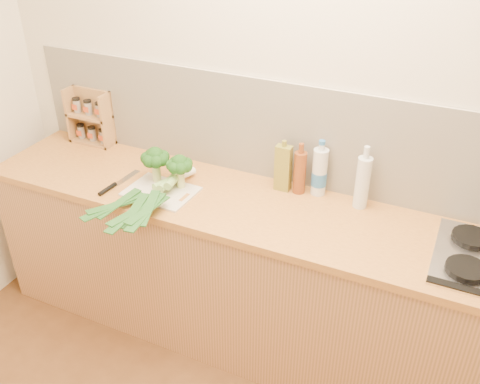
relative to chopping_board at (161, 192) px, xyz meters
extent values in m
plane|color=beige|center=(0.61, 0.39, 0.39)|extent=(3.50, 0.00, 3.50)
cube|color=silver|center=(0.61, 0.38, 0.26)|extent=(3.20, 0.02, 0.54)
cube|color=#B77B4C|center=(0.61, 0.09, -0.48)|extent=(3.20, 0.60, 0.86)
cube|color=#C7883A|center=(0.61, 0.09, -0.03)|extent=(3.20, 0.62, 0.04)
cylinder|color=black|center=(1.48, -0.03, 0.02)|extent=(0.17, 0.17, 0.03)
cylinder|color=black|center=(1.48, 0.21, 0.02)|extent=(0.17, 0.17, 0.03)
cube|color=beige|center=(0.00, 0.00, 0.00)|extent=(0.36, 0.27, 0.01)
cylinder|color=#BFCD77|center=(-0.07, 0.08, 0.05)|extent=(0.04, 0.04, 0.09)
sphere|color=#10340E|center=(-0.07, 0.08, 0.15)|extent=(0.09, 0.09, 0.09)
sphere|color=#10340E|center=(-0.03, 0.08, 0.14)|extent=(0.07, 0.07, 0.07)
sphere|color=#10340E|center=(-0.05, 0.11, 0.14)|extent=(0.07, 0.07, 0.07)
sphere|color=#10340E|center=(-0.08, 0.12, 0.14)|extent=(0.07, 0.07, 0.07)
sphere|color=#10340E|center=(-0.11, 0.10, 0.14)|extent=(0.07, 0.07, 0.07)
sphere|color=#10340E|center=(-0.11, 0.06, 0.14)|extent=(0.07, 0.07, 0.07)
sphere|color=#10340E|center=(-0.08, 0.04, 0.14)|extent=(0.07, 0.07, 0.07)
sphere|color=#10340E|center=(-0.05, 0.05, 0.14)|extent=(0.07, 0.07, 0.07)
cylinder|color=#BFCD77|center=(0.07, 0.08, 0.05)|extent=(0.04, 0.04, 0.09)
sphere|color=#10340E|center=(0.07, 0.08, 0.15)|extent=(0.08, 0.08, 0.08)
sphere|color=#10340E|center=(0.11, 0.08, 0.13)|extent=(0.06, 0.06, 0.06)
sphere|color=#10340E|center=(0.10, 0.11, 0.13)|extent=(0.06, 0.06, 0.06)
sphere|color=#10340E|center=(0.06, 0.12, 0.13)|extent=(0.06, 0.06, 0.06)
sphere|color=#10340E|center=(0.04, 0.10, 0.13)|extent=(0.06, 0.06, 0.06)
sphere|color=#10340E|center=(0.04, 0.06, 0.13)|extent=(0.06, 0.06, 0.06)
sphere|color=#10340E|center=(0.06, 0.04, 0.13)|extent=(0.06, 0.06, 0.06)
sphere|color=#10340E|center=(0.10, 0.05, 0.13)|extent=(0.06, 0.06, 0.06)
cylinder|color=white|center=(0.05, 0.17, 0.03)|extent=(0.08, 0.13, 0.04)
cylinder|color=#84B75B|center=(0.00, 0.05, 0.03)|extent=(0.09, 0.15, 0.04)
cube|color=#194518|center=(-0.10, -0.23, 0.03)|extent=(0.19, 0.28, 0.02)
cube|color=#194518|center=(-0.11, -0.25, 0.03)|extent=(0.16, 0.34, 0.01)
cube|color=#194518|center=(-0.10, -0.22, 0.03)|extent=(0.09, 0.28, 0.02)
cylinder|color=white|center=(0.03, 0.18, 0.05)|extent=(0.04, 0.13, 0.04)
cylinder|color=#84B75B|center=(0.03, 0.04, 0.05)|extent=(0.04, 0.16, 0.04)
cube|color=#194518|center=(0.02, -0.28, 0.05)|extent=(0.10, 0.30, 0.02)
cube|color=#194518|center=(0.02, -0.30, 0.05)|extent=(0.05, 0.34, 0.01)
cube|color=#194518|center=(0.02, -0.27, 0.05)|extent=(0.10, 0.28, 0.02)
cylinder|color=white|center=(0.04, 0.15, 0.06)|extent=(0.05, 0.11, 0.04)
cylinder|color=#84B75B|center=(0.06, 0.03, 0.06)|extent=(0.06, 0.14, 0.04)
cube|color=#194518|center=(0.09, -0.25, 0.06)|extent=(0.06, 0.30, 0.02)
cube|color=#194518|center=(0.09, -0.27, 0.07)|extent=(0.09, 0.34, 0.01)
cube|color=#194518|center=(0.09, -0.24, 0.07)|extent=(0.13, 0.28, 0.02)
cube|color=silver|center=(-0.24, 0.05, 0.00)|extent=(0.05, 0.19, 0.00)
cylinder|color=black|center=(-0.26, -0.10, 0.01)|extent=(0.03, 0.12, 0.02)
cube|color=#B0874B|center=(-0.68, 0.37, 0.16)|extent=(0.27, 0.02, 0.33)
cube|color=#B0874B|center=(-0.68, 0.32, 0.00)|extent=(0.27, 0.11, 0.02)
cube|color=#B0874B|center=(-0.68, 0.32, 0.17)|extent=(0.27, 0.11, 0.02)
cube|color=#B0874B|center=(-0.81, 0.32, 0.16)|extent=(0.02, 0.11, 0.33)
cube|color=#B0874B|center=(-0.55, 0.32, 0.16)|extent=(0.02, 0.11, 0.33)
cylinder|color=gray|center=(-0.76, 0.32, 0.05)|extent=(0.04, 0.04, 0.08)
cylinder|color=gray|center=(-0.68, 0.32, 0.05)|extent=(0.04, 0.04, 0.08)
cylinder|color=gray|center=(-0.60, 0.32, 0.05)|extent=(0.04, 0.04, 0.08)
cylinder|color=gray|center=(-0.76, 0.32, 0.22)|extent=(0.04, 0.04, 0.08)
cylinder|color=gray|center=(-0.68, 0.32, 0.22)|extent=(0.04, 0.04, 0.08)
cylinder|color=gray|center=(-0.60, 0.32, 0.22)|extent=(0.04, 0.04, 0.08)
cube|color=olive|center=(0.55, 0.29, 0.12)|extent=(0.08, 0.05, 0.25)
cylinder|color=olive|center=(0.55, 0.29, 0.26)|extent=(0.02, 0.02, 0.03)
cylinder|color=silver|center=(0.95, 0.30, 0.13)|extent=(0.07, 0.07, 0.27)
cylinder|color=silver|center=(0.95, 0.30, 0.29)|extent=(0.03, 0.03, 0.06)
cylinder|color=brown|center=(0.64, 0.30, 0.11)|extent=(0.06, 0.06, 0.22)
cylinder|color=brown|center=(0.64, 0.30, 0.24)|extent=(0.03, 0.03, 0.05)
cylinder|color=silver|center=(0.73, 0.33, 0.12)|extent=(0.08, 0.08, 0.25)
cylinder|color=silver|center=(0.73, 0.33, 0.26)|extent=(0.03, 0.03, 0.03)
cylinder|color=#2F6DB0|center=(0.73, 0.33, 0.08)|extent=(0.08, 0.08, 0.07)
camera|label=1|loc=(1.35, -1.95, 1.42)|focal=40.00mm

